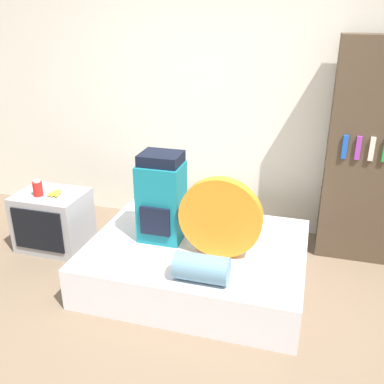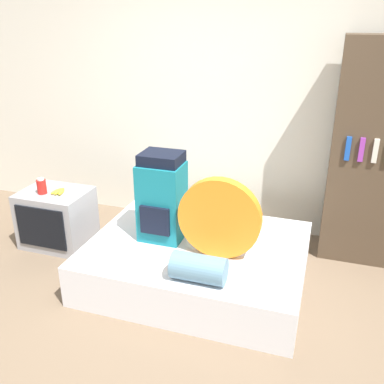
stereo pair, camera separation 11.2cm
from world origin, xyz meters
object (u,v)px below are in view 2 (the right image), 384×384
(television, at_px, (57,218))
(bookshelf, at_px, (379,156))
(canister, at_px, (42,186))
(sleeping_roll, at_px, (199,268))
(tent_bag, at_px, (220,218))
(backpack, at_px, (162,198))

(television, height_order, bookshelf, bookshelf)
(television, height_order, canister, canister)
(sleeping_roll, distance_m, television, 1.79)
(tent_bag, bearing_deg, sleeping_roll, -96.99)
(backpack, xyz_separation_m, sleeping_roll, (0.48, -0.52, -0.26))
(canister, bearing_deg, tent_bag, -7.63)
(sleeping_roll, distance_m, canister, 1.83)
(television, bearing_deg, tent_bag, -10.10)
(backpack, xyz_separation_m, bookshelf, (1.66, 0.84, 0.27))
(tent_bag, xyz_separation_m, bookshelf, (1.14, 0.98, 0.31))
(tent_bag, relative_size, canister, 4.28)
(canister, relative_size, bookshelf, 0.08)
(backpack, bearing_deg, bookshelf, 26.94)
(bookshelf, bearing_deg, sleeping_roll, -131.05)
(canister, distance_m, bookshelf, 3.02)
(television, xyz_separation_m, canister, (-0.07, -0.07, 0.35))
(television, bearing_deg, canister, -137.31)
(television, relative_size, canister, 4.18)
(bookshelf, bearing_deg, canister, -165.57)
(tent_bag, xyz_separation_m, television, (-1.69, 0.30, -0.40))
(tent_bag, bearing_deg, bookshelf, 40.84)
(backpack, relative_size, bookshelf, 0.38)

